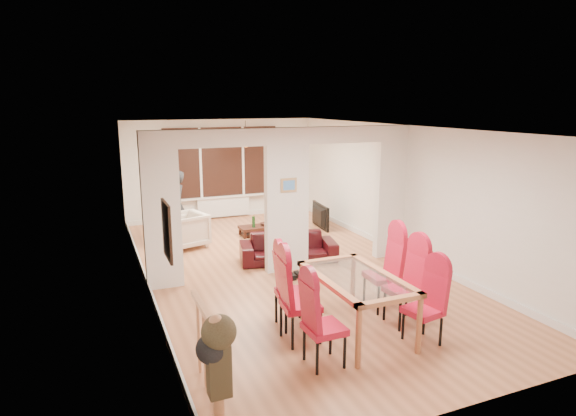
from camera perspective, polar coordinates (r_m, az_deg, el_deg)
floor at (r=8.97m, az=-0.16°, el=-7.29°), size 5.00×9.00×0.01m
room_walls at (r=8.62m, az=-0.16°, el=0.86°), size 5.00×9.00×2.60m
divider_wall at (r=8.62m, az=-0.16°, el=0.86°), size 5.00×0.18×2.60m
bay_window_blinds at (r=12.76m, az=-7.84°, el=5.44°), size 3.00×0.08×1.80m
radiator at (r=12.92m, az=-7.64°, el=0.13°), size 1.40×0.08×0.50m
pendant_light at (r=11.69m, az=-5.05°, el=8.07°), size 0.36×0.36×0.36m
stair_newel at (r=5.32m, az=-9.76°, el=-15.53°), size 0.40×1.20×1.10m
wall_poster at (r=5.64m, az=-14.17°, el=-2.63°), size 0.04×0.52×0.67m
pillar_photo at (r=8.48m, az=0.09°, el=2.73°), size 0.30×0.03×0.25m
dining_table at (r=6.60m, az=7.99°, el=-11.20°), size 0.95×1.70×0.80m
dining_chair_la at (r=5.75m, az=4.36°, el=-13.27°), size 0.44×0.44×1.08m
dining_chair_lb at (r=6.25m, az=1.50°, el=-10.62°), size 0.51×0.51×1.16m
dining_chair_lc at (r=6.65m, az=0.62°, el=-9.45°), size 0.50×0.50×1.10m
dining_chair_ra at (r=6.45m, az=15.73°, el=-10.99°), size 0.48×0.48×1.03m
dining_chair_rb at (r=6.90m, az=13.64°, el=-8.87°), size 0.48×0.48×1.13m
dining_chair_rc at (r=7.32m, az=11.21°, el=-7.35°), size 0.49×0.49×1.17m
sofa at (r=9.35m, az=0.04°, el=-4.73°), size 1.96×1.10×0.54m
armchair at (r=10.46m, az=-12.08°, el=-2.58°), size 0.99×1.00×0.74m
person at (r=10.93m, az=-12.99°, el=0.23°), size 0.63×0.47×1.56m
television at (r=11.81m, az=3.40°, el=-0.97°), size 1.04×0.24×0.59m
coffee_table at (r=11.24m, az=-3.41°, el=-2.66°), size 1.02×0.72×0.21m
bottle at (r=11.06m, az=-4.11°, el=-1.60°), size 0.07×0.07×0.28m
bowl at (r=11.27m, az=-2.69°, el=-1.90°), size 0.23×0.23×0.06m
shoes at (r=8.54m, az=0.83°, el=-8.02°), size 0.22×0.23×0.09m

